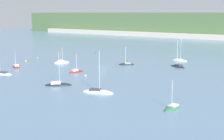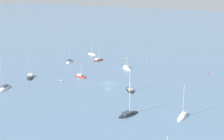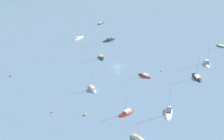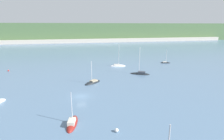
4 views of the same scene
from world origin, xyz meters
name	(u,v)px [view 4 (image 4 of 4)]	position (x,y,z in m)	size (l,w,h in m)	color
ground_plane	(81,96)	(0.00, 0.00, 0.00)	(600.00, 600.00, 0.00)	slate
hillside_ridge	(75,32)	(0.00, 193.53, 11.04)	(445.56, 61.47, 22.07)	#4C6B42
shore_town_strip	(75,41)	(0.00, 159.29, 2.08)	(378.73, 6.00, 4.16)	beige
sailboat_4	(140,74)	(24.56, 18.36, 0.13)	(8.39, 6.09, 11.54)	black
sailboat_5	(165,63)	(45.45, 35.98, 0.09)	(5.35, 3.12, 7.88)	black
sailboat_7	(118,66)	(19.08, 34.09, 0.09)	(7.74, 2.90, 11.48)	silver
sailboat_8	(72,124)	(-2.39, -14.09, 0.12)	(3.06, 6.61, 7.52)	maroon
sailboat_11	(93,83)	(4.37, 11.08, 0.07)	(6.80, 5.96, 8.54)	black
mooring_buoy_0	(8,71)	(-29.79, 34.86, 0.31)	(0.63, 0.63, 0.63)	red
mooring_buoy_1	(117,130)	(5.71, -18.52, 0.36)	(0.73, 0.73, 0.73)	white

